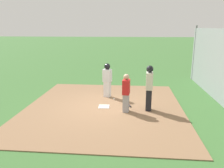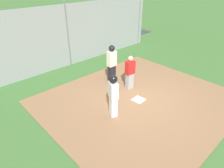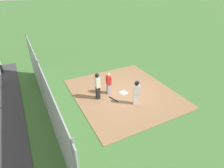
# 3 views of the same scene
# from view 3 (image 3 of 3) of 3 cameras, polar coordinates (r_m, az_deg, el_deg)

# --- Properties ---
(ground_plane) EXTENTS (140.00, 140.00, 0.00)m
(ground_plane) POSITION_cam_3_polar(r_m,az_deg,el_deg) (12.74, 3.59, -2.81)
(ground_plane) COLOR #3D6B33
(dirt_infield) EXTENTS (7.20, 6.40, 0.03)m
(dirt_infield) POSITION_cam_3_polar(r_m,az_deg,el_deg) (12.73, 3.59, -2.75)
(dirt_infield) COLOR #896647
(dirt_infield) RESTS_ON ground_plane
(home_plate) EXTENTS (0.47, 0.47, 0.02)m
(home_plate) POSITION_cam_3_polar(r_m,az_deg,el_deg) (12.72, 3.59, -2.65)
(home_plate) COLOR white
(home_plate) RESTS_ON dirt_infield
(catcher) EXTENTS (0.41, 0.30, 1.50)m
(catcher) POSITION_cam_3_polar(r_m,az_deg,el_deg) (12.27, -1.04, 0.25)
(catcher) COLOR #9E9EA3
(catcher) RESTS_ON dirt_infield
(umpire) EXTENTS (0.39, 0.28, 1.80)m
(umpire) POSITION_cam_3_polar(r_m,az_deg,el_deg) (11.68, -4.44, -0.45)
(umpire) COLOR black
(umpire) RESTS_ON dirt_infield
(runner) EXTENTS (0.39, 0.45, 1.60)m
(runner) POSITION_cam_3_polar(r_m,az_deg,el_deg) (11.25, 7.49, -2.22)
(runner) COLOR silver
(runner) RESTS_ON dirt_infield
(baseball_bat) EXTENTS (0.77, 0.28, 0.06)m
(baseball_bat) POSITION_cam_3_polar(r_m,az_deg,el_deg) (12.01, 0.46, -4.64)
(baseball_bat) COLOR black
(baseball_bat) RESTS_ON dirt_infield
(baseball) EXTENTS (0.07, 0.07, 0.07)m
(baseball) POSITION_cam_3_polar(r_m,az_deg,el_deg) (11.88, 4.51, -5.14)
(baseball) COLOR white
(baseball) RESTS_ON dirt_infield
(backstop_fence) EXTENTS (12.00, 0.10, 3.35)m
(backstop_fence) POSITION_cam_3_polar(r_m,az_deg,el_deg) (10.57, -20.10, -1.98)
(backstop_fence) COLOR #93999E
(backstop_fence) RESTS_ON ground_plane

